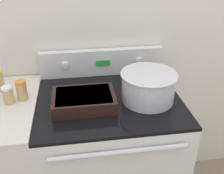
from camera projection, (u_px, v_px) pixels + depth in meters
name	position (u px, v px, depth m)	size (l,w,h in m)	color
kitchen_wall	(100.00, 25.00, 1.63)	(8.00, 0.05, 2.50)	silver
stove_range	(109.00, 160.00, 1.69)	(0.79, 0.70, 0.94)	silver
control_panel	(102.00, 62.00, 1.69)	(0.79, 0.07, 0.17)	silver
side_counter	(4.00, 171.00, 1.60)	(0.51, 0.67, 0.95)	silver
mixing_bowl	(148.00, 85.00, 1.41)	(0.30, 0.30, 0.16)	silver
casserole_dish	(84.00, 99.00, 1.37)	(0.33, 0.23, 0.07)	black
ladle	(168.00, 78.00, 1.59)	(0.09, 0.29, 0.09)	#B7B7B7
spice_jar_orange_cap	(22.00, 90.00, 1.40)	(0.06, 0.06, 0.11)	tan
spice_jar_white_cap	(8.00, 95.00, 1.37)	(0.06, 0.06, 0.10)	tan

